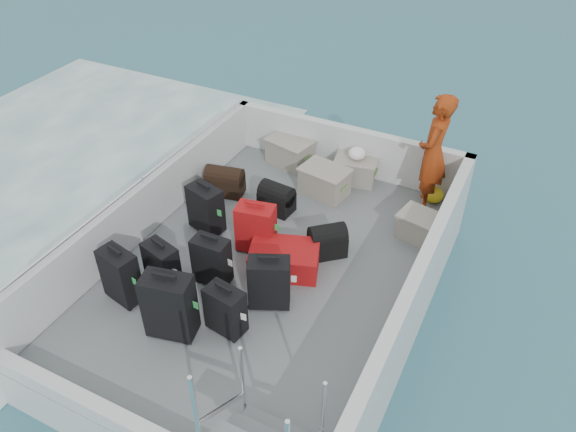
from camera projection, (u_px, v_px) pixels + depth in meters
name	position (u px, v px, depth m)	size (l,w,h in m)	color
ground	(270.00, 304.00, 7.05)	(160.00, 160.00, 0.00)	#1C5062
ferry_hull	(269.00, 287.00, 6.87)	(3.60, 5.00, 0.60)	silver
deck	(269.00, 268.00, 6.68)	(3.30, 4.70, 0.02)	slate
deck_fittings	(282.00, 270.00, 6.09)	(3.60, 5.00, 0.90)	silver
suitcase_0	(121.00, 277.00, 6.08)	(0.43, 0.24, 0.66)	black
suitcase_1	(162.00, 267.00, 6.24)	(0.40, 0.23, 0.60)	black
suitcase_2	(206.00, 209.00, 7.06)	(0.44, 0.26, 0.64)	black
suitcase_3	(170.00, 307.00, 5.66)	(0.50, 0.29, 0.76)	black
suitcase_4	(212.00, 261.00, 6.31)	(0.41, 0.24, 0.60)	black
suitcase_5	(256.00, 229.00, 6.76)	(0.46, 0.27, 0.63)	#AD120D
suitcase_6	(225.00, 311.00, 5.75)	(0.40, 0.24, 0.56)	black
suitcase_7	(269.00, 283.00, 6.02)	(0.45, 0.26, 0.63)	black
suitcase_8	(284.00, 259.00, 6.56)	(0.52, 0.80, 0.31)	#AD120D
duffel_0	(225.00, 183.00, 7.80)	(0.51, 0.30, 0.32)	black
duffel_1	(277.00, 200.00, 7.48)	(0.44, 0.30, 0.32)	black
duffel_2	(327.00, 243.00, 6.78)	(0.44, 0.30, 0.32)	black
crate_0	(290.00, 153.00, 8.40)	(0.62, 0.43, 0.37)	gray
crate_1	(324.00, 182.00, 7.78)	(0.62, 0.43, 0.37)	gray
crate_2	(355.00, 171.00, 8.04)	(0.56, 0.39, 0.34)	gray
crate_3	(421.00, 228.00, 7.01)	(0.53, 0.37, 0.32)	gray
yellow_bag	(433.00, 195.00, 7.67)	(0.28, 0.26, 0.22)	yellow
white_bag	(357.00, 155.00, 7.88)	(0.24, 0.24, 0.18)	white
passenger	(433.00, 153.00, 7.19)	(0.60, 0.39, 1.62)	#CA4213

